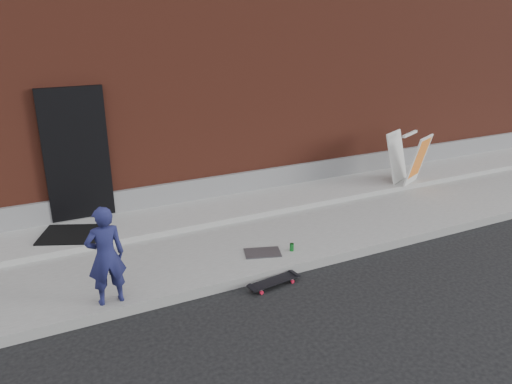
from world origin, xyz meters
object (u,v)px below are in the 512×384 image
child (106,256)px  pizza_sign (409,158)px  skateboard (274,281)px  soda_can (292,247)px

child → pizza_sign: (6.50, 1.78, -0.02)m
skateboard → soda_can: (0.63, 0.59, 0.14)m
skateboard → soda_can: soda_can is taller
skateboard → pizza_sign: 4.87m
skateboard → pizza_sign: size_ratio=0.74×
child → soda_can: bearing=-177.1°
child → pizza_sign: child is taller
child → soda_can: child is taller
pizza_sign → soda_can: pizza_sign is taller
soda_can → skateboard: bearing=-136.9°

